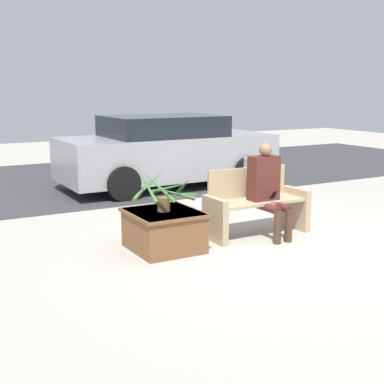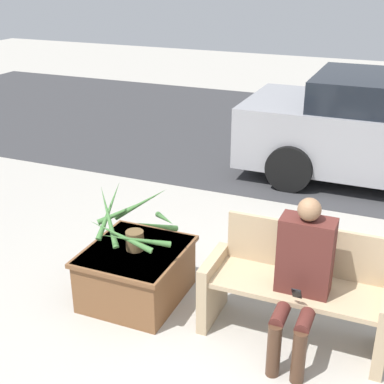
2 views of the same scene
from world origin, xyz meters
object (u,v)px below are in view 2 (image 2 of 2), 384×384
potted_plant (134,225)px  planter_box (136,272)px  bench (296,289)px  person_seated (302,271)px

potted_plant → planter_box: bearing=97.9°
planter_box → potted_plant: (0.00, -0.01, 0.48)m
bench → planter_box: (-1.44, -0.04, -0.16)m
person_seated → planter_box: 1.58m
bench → potted_plant: size_ratio=1.77×
bench → planter_box: bearing=-178.6°
person_seated → potted_plant: bearing=175.1°
planter_box → bench: bearing=1.4°
person_seated → bench: bearing=110.3°
planter_box → potted_plant: bearing=-82.1°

